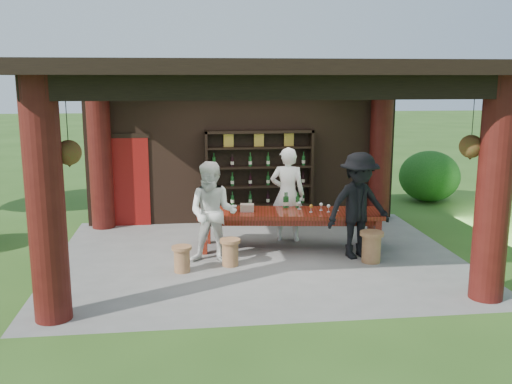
{
  "coord_description": "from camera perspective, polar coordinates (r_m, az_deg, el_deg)",
  "views": [
    {
      "loc": [
        -1.27,
        -10.05,
        3.27
      ],
      "look_at": [
        0.0,
        0.4,
        1.15
      ],
      "focal_mm": 40.0,
      "sensor_mm": 36.0,
      "label": 1
    }
  ],
  "objects": [
    {
      "name": "tasting_table",
      "position": [
        10.99,
        3.41,
        -2.5
      ],
      "size": [
        3.58,
        1.35,
        0.75
      ],
      "rotation": [
        0.0,
        0.0,
        -0.13
      ],
      "color": "#591D0C",
      "rests_on": "ground"
    },
    {
      "name": "guest_man",
      "position": [
        10.54,
        10.21,
        -1.36
      ],
      "size": [
        1.4,
        1.02,
        1.95
      ],
      "primitive_type": "imported",
      "rotation": [
        0.0,
        0.0,
        0.25
      ],
      "color": "black",
      "rests_on": "ground"
    },
    {
      "name": "ground",
      "position": [
        10.64,
        0.26,
        -6.51
      ],
      "size": [
        90.0,
        90.0,
        0.0
      ],
      "primitive_type": "plane",
      "color": "#2D5119",
      "rests_on": "ground"
    },
    {
      "name": "stool_near_left",
      "position": [
        10.11,
        -2.6,
        -5.98
      ],
      "size": [
        0.37,
        0.37,
        0.48
      ],
      "rotation": [
        0.0,
        0.0,
        0.23
      ],
      "color": "brown",
      "rests_on": "ground"
    },
    {
      "name": "guest_woman",
      "position": [
        10.11,
        -4.34,
        -2.11
      ],
      "size": [
        1.04,
        0.9,
        1.83
      ],
      "primitive_type": "imported",
      "rotation": [
        0.0,
        0.0,
        -0.25
      ],
      "color": "silver",
      "rests_on": "ground"
    },
    {
      "name": "table_bottles",
      "position": [
        11.21,
        3.4,
        -0.81
      ],
      "size": [
        0.32,
        0.12,
        0.31
      ],
      "color": "#194C1E",
      "rests_on": "tasting_table"
    },
    {
      "name": "table_glasses",
      "position": [
        11.01,
        6.87,
        -1.52
      ],
      "size": [
        0.99,
        0.44,
        0.15
      ],
      "color": "silver",
      "rests_on": "tasting_table"
    },
    {
      "name": "trees",
      "position": [
        12.25,
        16.81,
        11.37
      ],
      "size": [
        20.78,
        10.15,
        4.8
      ],
      "color": "#3F2819",
      "rests_on": "ground"
    },
    {
      "name": "pavilion",
      "position": [
        10.61,
        -0.09,
        5.22
      ],
      "size": [
        7.5,
        6.0,
        3.6
      ],
      "color": "slate",
      "rests_on": "ground"
    },
    {
      "name": "wine_shelf",
      "position": [
        12.79,
        0.32,
        1.48
      ],
      "size": [
        2.42,
        0.37,
        2.13
      ],
      "color": "black",
      "rests_on": "ground"
    },
    {
      "name": "shrubs",
      "position": [
        12.39,
        14.91,
        -1.7
      ],
      "size": [
        15.28,
        8.32,
        1.36
      ],
      "color": "#194C14",
      "rests_on": "ground"
    },
    {
      "name": "stool_far_left",
      "position": [
        9.87,
        -7.42,
        -6.59
      ],
      "size": [
        0.34,
        0.34,
        0.45
      ],
      "rotation": [
        0.0,
        0.0,
        -0.25
      ],
      "color": "brown",
      "rests_on": "ground"
    },
    {
      "name": "host",
      "position": [
        11.51,
        3.17,
        -0.23
      ],
      "size": [
        0.79,
        0.61,
        1.91
      ],
      "primitive_type": "imported",
      "rotation": [
        0.0,
        0.0,
        2.9
      ],
      "color": "white",
      "rests_on": "ground"
    },
    {
      "name": "napkin_basket",
      "position": [
        10.92,
        -0.9,
        -1.58
      ],
      "size": [
        0.28,
        0.21,
        0.14
      ],
      "primitive_type": "cube",
      "rotation": [
        0.0,
        0.0,
        -0.13
      ],
      "color": "#BF6672",
      "rests_on": "tasting_table"
    },
    {
      "name": "stool_near_right",
      "position": [
        10.48,
        11.47,
        -5.31
      ],
      "size": [
        0.43,
        0.43,
        0.56
      ],
      "rotation": [
        0.0,
        0.0,
        0.42
      ],
      "color": "brown",
      "rests_on": "ground"
    }
  ]
}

